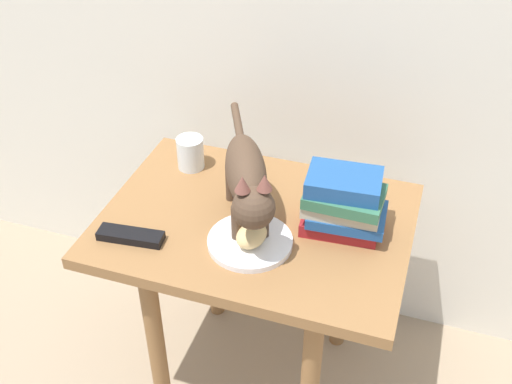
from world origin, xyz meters
name	(u,v)px	position (x,y,z in m)	size (l,w,h in m)	color
ground_plane	(256,374)	(0.00, 0.00, 0.00)	(6.00, 6.00, 0.00)	gray
side_table	(256,249)	(0.00, 0.00, 0.49)	(0.72, 0.52, 0.59)	olive
plate	(250,242)	(0.01, -0.09, 0.59)	(0.19, 0.19, 0.01)	white
bread_roll	(252,235)	(0.02, -0.10, 0.62)	(0.08, 0.06, 0.05)	#E0BC7A
cat	(247,179)	(-0.01, -0.03, 0.72)	(0.24, 0.44, 0.23)	#4C3828
book_stack	(344,203)	(0.20, 0.03, 0.66)	(0.19, 0.14, 0.15)	maroon
candle_jar	(191,154)	(-0.23, 0.15, 0.62)	(0.07, 0.07, 0.08)	silver
tv_remote	(131,236)	(-0.25, -0.16, 0.60)	(0.15, 0.04, 0.02)	black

